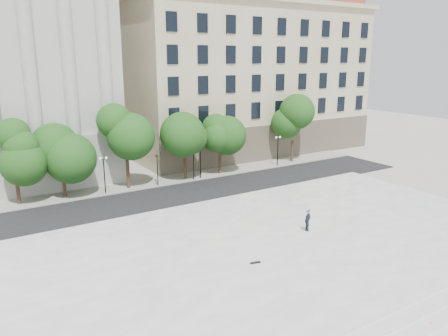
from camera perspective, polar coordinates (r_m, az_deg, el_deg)
The scene contains 12 objects.
ground at distance 31.34m, azimuth 8.34°, elevation -12.39°, with size 160.00×160.00×0.00m, color #B3B0A9.
plaza at distance 33.35m, azimuth 4.98°, elevation -10.16°, with size 44.00×22.00×0.45m, color white.
street at distance 45.46m, azimuth -6.47°, elevation -3.73°, with size 60.00×8.00×0.02m, color black.
far_sidewalk at distance 50.70m, azimuth -9.42°, elevation -1.87°, with size 60.00×4.00×0.12m, color #A6A299.
building_east at distance 71.35m, azimuth 0.61°, elevation 11.98°, with size 36.00×26.15×23.00m.
traffic_light_west at distance 48.31m, azimuth -8.77°, elevation 1.76°, with size 0.53×1.68×4.17m.
traffic_light_east at distance 50.21m, azimuth -4.03°, elevation 2.42°, with size 0.58×1.80×4.21m.
person_lying at distance 35.94m, azimuth 10.79°, elevation -7.71°, with size 0.63×0.41×1.72m, color black.
skateboard at distance 30.30m, azimuth 4.11°, elevation -12.22°, with size 0.74×0.19×0.08m, color black.
plaza_steps at distance 26.12m, azimuth 21.77°, elevation -18.92°, with size 44.00×3.00×0.30m.
street_trees at distance 49.66m, azimuth -7.80°, elevation 3.99°, with size 38.48×4.99×8.22m.
lamp_posts at distance 48.64m, azimuth -9.19°, elevation 0.92°, with size 35.20×0.28×4.52m.
Camera 1 is at (-18.46, -21.12, 13.98)m, focal length 35.00 mm.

